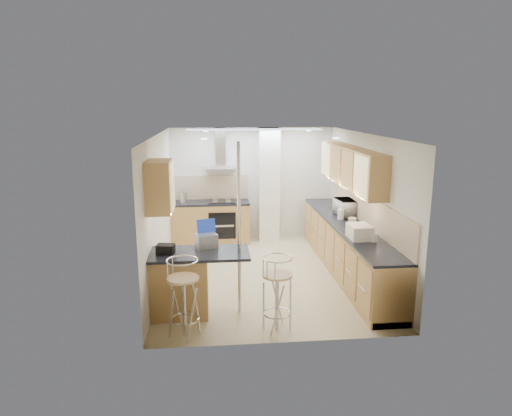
{
  "coord_description": "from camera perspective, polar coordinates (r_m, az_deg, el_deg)",
  "views": [
    {
      "loc": [
        -0.9,
        -7.68,
        2.99
      ],
      "look_at": [
        -0.13,
        0.2,
        1.19
      ],
      "focal_mm": 32.0,
      "sensor_mm": 36.0,
      "label": 1
    }
  ],
  "objects": [
    {
      "name": "jar_a",
      "position": [
        8.55,
        10.54,
        -0.78
      ],
      "size": [
        0.13,
        0.13,
        0.18
      ],
      "primitive_type": "cylinder",
      "rotation": [
        0.0,
        0.0,
        0.09
      ],
      "color": "white",
      "rests_on": "right_counter"
    },
    {
      "name": "back_counter",
      "position": [
        10.1,
        -5.71,
        -1.76
      ],
      "size": [
        1.7,
        0.63,
        0.92
      ],
      "color": "#B77F49",
      "rests_on": "ground"
    },
    {
      "name": "right_counter",
      "position": [
        8.43,
        11.25,
        -4.9
      ],
      "size": [
        0.63,
        4.4,
        0.92
      ],
      "color": "#B77F49",
      "rests_on": "ground"
    },
    {
      "name": "bag",
      "position": [
        6.56,
        -11.24,
        -5.05
      ],
      "size": [
        0.27,
        0.21,
        0.13
      ],
      "primitive_type": "cube",
      "rotation": [
        0.0,
        0.0,
        -0.16
      ],
      "color": "black",
      "rests_on": "peninsula"
    },
    {
      "name": "room_shell",
      "position": [
        8.27,
        3.0,
        2.71
      ],
      "size": [
        3.64,
        4.84,
        2.51
      ],
      "color": "silver",
      "rests_on": "ground"
    },
    {
      "name": "microwave",
      "position": [
        8.85,
        11.29,
        0.07
      ],
      "size": [
        0.42,
        0.59,
        0.31
      ],
      "primitive_type": "imported",
      "rotation": [
        0.0,
        0.0,
        1.65
      ],
      "color": "white",
      "rests_on": "right_counter"
    },
    {
      "name": "bar_stool_near",
      "position": [
        6.1,
        -9.04,
        -11.04
      ],
      "size": [
        0.52,
        0.52,
        1.07
      ],
      "primitive_type": null,
      "rotation": [
        0.0,
        0.0,
        -0.2
      ],
      "color": "tan",
      "rests_on": "ground"
    },
    {
      "name": "bread_bin",
      "position": [
        7.38,
        12.83,
        -2.92
      ],
      "size": [
        0.34,
        0.43,
        0.22
      ],
      "primitive_type": "cube",
      "rotation": [
        0.0,
        0.0,
        0.02
      ],
      "color": "white",
      "rests_on": "right_counter"
    },
    {
      "name": "jar_b",
      "position": [
        8.91,
        11.23,
        -0.33
      ],
      "size": [
        0.11,
        0.11,
        0.17
      ],
      "primitive_type": "cylinder",
      "rotation": [
        0.0,
        0.0,
        -0.02
      ],
      "color": "white",
      "rests_on": "right_counter"
    },
    {
      "name": "laptop",
      "position": [
        6.73,
        -6.22,
        -4.09
      ],
      "size": [
        0.35,
        0.3,
        0.2
      ],
      "primitive_type": "cube",
      "rotation": [
        0.0,
        0.0,
        0.31
      ],
      "color": "#96979D",
      "rests_on": "peninsula"
    },
    {
      "name": "ground",
      "position": [
        8.29,
        1.02,
        -8.34
      ],
      "size": [
        4.8,
        4.8,
        0.0
      ],
      "primitive_type": "plane",
      "color": "tan",
      "rests_on": "ground"
    },
    {
      "name": "bar_stool_end",
      "position": [
        6.22,
        2.66,
        -10.61
      ],
      "size": [
        0.6,
        0.6,
        1.04
      ],
      "primitive_type": null,
      "rotation": [
        0.0,
        0.0,
        0.65
      ],
      "color": "tan",
      "rests_on": "ground"
    },
    {
      "name": "jar_c",
      "position": [
        7.96,
        11.92,
        -1.85
      ],
      "size": [
        0.15,
        0.15,
        0.18
      ],
      "primitive_type": "cylinder",
      "rotation": [
        0.0,
        0.0,
        0.11
      ],
      "color": "#AEA58B",
      "rests_on": "right_counter"
    },
    {
      "name": "kettle",
      "position": [
        9.9,
        -9.1,
        1.29
      ],
      "size": [
        0.16,
        0.16,
        0.24
      ],
      "primitive_type": "cylinder",
      "color": "#B7BABC",
      "rests_on": "back_counter"
    },
    {
      "name": "peninsula",
      "position": [
        6.72,
        -7.21,
        -9.27
      ],
      "size": [
        1.47,
        0.72,
        0.94
      ],
      "color": "#B77F49",
      "rests_on": "ground"
    },
    {
      "name": "jar_d",
      "position": [
        7.28,
        14.5,
        -3.6
      ],
      "size": [
        0.1,
        0.1,
        0.13
      ],
      "primitive_type": "cylinder",
      "rotation": [
        0.0,
        0.0,
        0.01
      ],
      "color": "white",
      "rests_on": "right_counter"
    }
  ]
}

